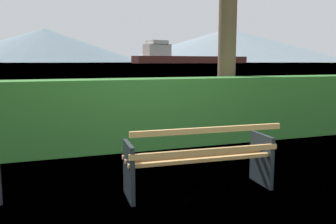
% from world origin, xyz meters
% --- Properties ---
extents(ground_plane, '(1400.00, 1400.00, 0.00)m').
position_xyz_m(ground_plane, '(0.00, 0.00, 0.00)').
color(ground_plane, olive).
extents(water_surface, '(620.00, 620.00, 0.00)m').
position_xyz_m(water_surface, '(0.00, 307.61, 0.00)').
color(water_surface, '#6B8EA3').
rests_on(water_surface, ground_plane).
extents(park_bench, '(1.88, 0.65, 0.87)m').
position_xyz_m(park_bench, '(-0.00, -0.06, 0.43)').
color(park_bench, tan).
rests_on(park_bench, ground_plane).
extents(hedge_row, '(9.74, 0.72, 1.30)m').
position_xyz_m(hedge_row, '(0.00, 2.46, 0.65)').
color(hedge_row, '#2D6B28').
rests_on(hedge_row, ground_plane).
extents(cargo_ship_large, '(103.65, 32.26, 17.11)m').
position_xyz_m(cargo_ship_large, '(103.94, 259.33, 4.78)').
color(cargo_ship_large, '#471E19').
rests_on(cargo_ship_large, water_surface).
extents(distant_hills, '(912.37, 397.36, 57.58)m').
position_xyz_m(distant_hills, '(106.27, 567.98, 26.60)').
color(distant_hills, slate).
rests_on(distant_hills, ground_plane).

